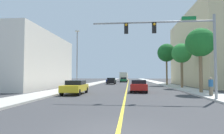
{
  "coord_description": "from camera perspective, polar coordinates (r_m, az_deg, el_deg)",
  "views": [
    {
      "loc": [
        0.38,
        -5.83,
        1.84
      ],
      "look_at": [
        -1.61,
        15.49,
        2.89
      ],
      "focal_mm": 30.0,
      "sensor_mm": 36.0,
      "label": 1
    }
  ],
  "objects": [
    {
      "name": "street_lamp",
      "position": [
        26.94,
        -10.61,
        3.31
      ],
      "size": [
        0.56,
        0.28,
        8.21
      ],
      "color": "gray",
      "rests_on": "sidewalk_left"
    },
    {
      "name": "sidewalk_left",
      "position": [
        48.59,
        -4.64,
        -4.87
      ],
      "size": [
        3.04,
        168.0,
        0.15
      ],
      "primitive_type": "cube",
      "color": "#B2ADA3",
      "rests_on": "ground"
    },
    {
      "name": "car_yellow",
      "position": [
        19.58,
        -11.13,
        -5.94
      ],
      "size": [
        1.89,
        4.37,
        1.41
      ],
      "rotation": [
        0.0,
        0.0,
        3.15
      ],
      "color": "gold",
      "rests_on": "ground"
    },
    {
      "name": "building_left_near",
      "position": [
        31.84,
        -25.72,
        1.49
      ],
      "size": [
        10.44,
        16.62,
        8.13
      ],
      "primitive_type": "cube",
      "color": "silver",
      "rests_on": "ground"
    },
    {
      "name": "car_black",
      "position": [
        42.98,
        -0.15,
        -4.22
      ],
      "size": [
        1.85,
        4.44,
        1.46
      ],
      "rotation": [
        0.0,
        0.0,
        -0.01
      ],
      "color": "black",
      "rests_on": "ground"
    },
    {
      "name": "palm_mid",
      "position": [
        30.28,
        20.42,
        3.84
      ],
      "size": [
        2.94,
        2.94,
        6.64
      ],
      "color": "brown",
      "rests_on": "sidewalk_right"
    },
    {
      "name": "car_green",
      "position": [
        56.34,
        3.54,
        -3.9
      ],
      "size": [
        1.96,
        3.9,
        1.48
      ],
      "rotation": [
        0.0,
        0.0,
        0.02
      ],
      "color": "#196638",
      "rests_on": "ground"
    },
    {
      "name": "palm_near",
      "position": [
        22.03,
        25.28,
        6.61
      ],
      "size": [
        3.0,
        3.0,
        6.76
      ],
      "color": "brown",
      "rests_on": "sidewalk_right"
    },
    {
      "name": "traffic_signal_mast",
      "position": [
        15.56,
        19.03,
        8.45
      ],
      "size": [
        9.52,
        0.36,
        6.45
      ],
      "color": "gray",
      "rests_on": "sidewalk_right"
    },
    {
      "name": "building_right_near",
      "position": [
        40.55,
        29.13,
        4.48
      ],
      "size": [
        11.81,
        22.89,
        13.46
      ],
      "primitive_type": "cube",
      "color": "beige",
      "rests_on": "ground"
    },
    {
      "name": "car_red",
      "position": [
        22.11,
        8.15,
        -5.62
      ],
      "size": [
        2.01,
        4.59,
        1.4
      ],
      "rotation": [
        0.0,
        0.0,
        -0.04
      ],
      "color": "red",
      "rests_on": "ground"
    },
    {
      "name": "sidewalk_right",
      "position": [
        48.47,
        14.42,
        -4.79
      ],
      "size": [
        3.04,
        168.0,
        0.15
      ],
      "primitive_type": "cube",
      "color": "beige",
      "rests_on": "ground"
    },
    {
      "name": "pedestrian",
      "position": [
        18.58,
        27.91,
        -5.26
      ],
      "size": [
        0.38,
        0.38,
        1.59
      ],
      "rotation": [
        0.0,
        0.0,
        4.58
      ],
      "color": "#726651",
      "rests_on": "sidewalk_right"
    },
    {
      "name": "ground",
      "position": [
        47.87,
        4.88,
        -4.99
      ],
      "size": [
        192.0,
        192.0,
        0.0
      ],
      "primitive_type": "plane",
      "color": "#38383A"
    },
    {
      "name": "lane_marking_center",
      "position": [
        47.87,
        4.88,
        -4.98
      ],
      "size": [
        0.16,
        144.0,
        0.01
      ],
      "primitive_type": "cube",
      "color": "yellow",
      "rests_on": "ground"
    },
    {
      "name": "palm_far",
      "position": [
        38.63,
        16.27,
        4.14
      ],
      "size": [
        3.56,
        3.56,
        8.11
      ],
      "color": "brown",
      "rests_on": "sidewalk_right"
    },
    {
      "name": "car_blue",
      "position": [
        50.63,
        -0.44,
        -4.04
      ],
      "size": [
        2.04,
        4.5,
        1.37
      ],
      "rotation": [
        0.0,
        0.0,
        3.12
      ],
      "color": "#1E389E",
      "rests_on": "ground"
    },
    {
      "name": "delivery_truck",
      "position": [
        64.74,
        3.67,
        -2.96
      ],
      "size": [
        2.72,
        8.94,
        3.08
      ],
      "rotation": [
        0.0,
        0.0,
        -0.04
      ],
      "color": "red",
      "rests_on": "ground"
    }
  ]
}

